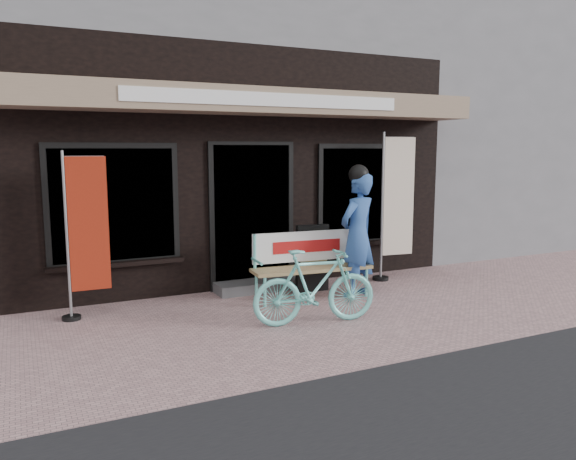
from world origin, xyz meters
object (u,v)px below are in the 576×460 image
bicycle (315,287)px  menu_stand (312,257)px  nobori_cream (395,204)px  bench (310,259)px  person (358,232)px  nobori_red (85,233)px

bicycle → menu_stand: (0.71, 1.39, 0.05)m
bicycle → nobori_cream: bearing=-46.8°
bench → bicycle: 1.25m
person → menu_stand: 0.79m
person → nobori_cream: size_ratio=0.80×
bench → nobori_cream: size_ratio=0.74×
bicycle → menu_stand: bearing=-17.6°
bench → nobori_red: nobori_red is taller
person → menu_stand: (-0.46, 0.50, -0.41)m
bench → nobori_cream: (1.75, 0.39, 0.67)m
nobori_red → person: bearing=-7.8°
bench → nobori_red: bearing=179.2°
bicycle → nobori_cream: (2.28, 1.52, 0.76)m
bench → person: (0.64, -0.24, 0.38)m
menu_stand → nobori_red: bearing=-176.6°
bench → person: bearing=-15.2°
menu_stand → person: bearing=-42.8°
nobori_red → nobori_cream: 4.71m
bicycle → nobori_cream: size_ratio=0.65×
bicycle → nobori_red: (-2.43, 1.44, 0.61)m
nobori_cream → nobori_red: bearing=-172.4°
bench → bicycle: (-0.53, -1.13, -0.09)m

